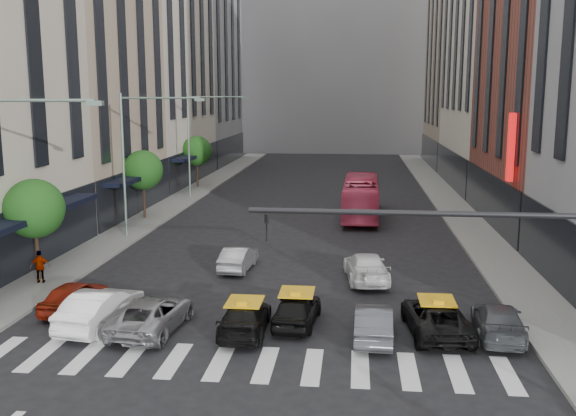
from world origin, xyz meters
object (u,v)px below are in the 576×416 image
(taxi_left, at_px, (245,318))
(taxi_center, at_px, (297,309))
(car_red, at_px, (75,296))
(pedestrian_far, at_px, (40,267))
(car_white_front, at_px, (101,308))
(bus, at_px, (361,198))
(streetlamp_far, at_px, (199,131))
(streetlamp_mid, at_px, (138,146))

(taxi_left, relative_size, taxi_center, 1.09)
(car_red, relative_size, pedestrian_far, 2.44)
(car_red, xyz_separation_m, taxi_left, (7.61, -1.77, -0.03))
(car_white_front, height_order, bus, bus)
(bus, bearing_deg, streetlamp_far, -26.85)
(streetlamp_far, xyz_separation_m, bus, (14.02, -7.44, -4.41))
(car_red, bearing_deg, pedestrian_far, -39.78)
(streetlamp_far, xyz_separation_m, car_white_front, (3.66, -31.56, -5.15))
(streetlamp_mid, height_order, streetlamp_far, same)
(car_white_front, bearing_deg, streetlamp_mid, -69.54)
(taxi_center, relative_size, pedestrian_far, 2.49)
(streetlamp_mid, bearing_deg, car_red, -82.49)
(streetlamp_mid, relative_size, pedestrian_far, 5.73)
(taxi_center, xyz_separation_m, pedestrian_far, (-12.72, 4.03, 0.27))
(streetlamp_mid, relative_size, bus, 0.84)
(streetlamp_far, bearing_deg, taxi_left, -73.40)
(streetlamp_mid, relative_size, taxi_center, 2.30)
(car_red, distance_m, bus, 25.57)
(streetlamp_far, height_order, taxi_center, streetlamp_far)
(bus, bearing_deg, streetlamp_mid, 32.51)
(taxi_left, bearing_deg, taxi_center, -151.74)
(car_red, relative_size, taxi_left, 0.90)
(streetlamp_far, bearing_deg, bus, -27.96)
(streetlamp_far, distance_m, bus, 16.47)
(car_red, height_order, car_white_front, car_white_front)
(streetlamp_far, bearing_deg, car_white_front, -83.39)
(streetlamp_mid, xyz_separation_m, taxi_center, (11.35, -14.58, -5.24))
(car_white_front, relative_size, taxi_left, 1.08)
(streetlamp_mid, height_order, taxi_center, streetlamp_mid)
(pedestrian_far, bearing_deg, car_red, 120.51)
(streetlamp_mid, distance_m, car_red, 14.97)
(taxi_left, distance_m, bus, 24.68)
(taxi_left, xyz_separation_m, pedestrian_far, (-10.82, 5.12, 0.32))
(car_white_front, xyz_separation_m, bus, (10.36, 24.12, 0.74))
(car_red, relative_size, car_white_front, 0.83)
(streetlamp_mid, xyz_separation_m, taxi_left, (9.44, -15.67, -5.28))
(bus, bearing_deg, taxi_center, 84.51)
(taxi_center, bearing_deg, taxi_left, 34.91)
(streetlamp_far, height_order, bus, streetlamp_far)
(car_red, distance_m, car_white_front, 2.47)
(pedestrian_far, bearing_deg, taxi_left, 141.45)
(taxi_center, bearing_deg, streetlamp_far, -64.67)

